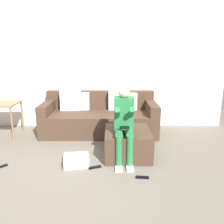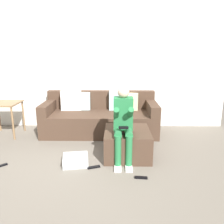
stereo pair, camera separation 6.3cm
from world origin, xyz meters
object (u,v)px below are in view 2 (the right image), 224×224
(storage_bin, at_px, (76,160))
(remote_under_side_table, at_px, (2,166))
(ottoman, at_px, (127,143))
(person_seated, at_px, (123,121))
(couch_sectional, at_px, (100,117))
(remote_by_storage_bin, at_px, (94,167))
(side_table, at_px, (4,107))
(remote_near_ottoman, at_px, (141,178))

(storage_bin, xyz_separation_m, remote_under_side_table, (-1.08, -0.07, -0.06))
(ottoman, xyz_separation_m, person_seated, (-0.07, -0.18, 0.43))
(couch_sectional, relative_size, remote_under_side_table, 14.32)
(ottoman, xyz_separation_m, remote_under_side_table, (-1.86, -0.42, -0.20))
(person_seated, xyz_separation_m, remote_under_side_table, (-1.79, -0.23, -0.63))
(couch_sectional, xyz_separation_m, remote_by_storage_bin, (0.01, -1.57, -0.30))
(person_seated, bearing_deg, storage_bin, -167.40)
(person_seated, relative_size, remote_under_side_table, 7.12)
(couch_sectional, xyz_separation_m, ottoman, (0.51, -1.13, -0.10))
(remote_by_storage_bin, distance_m, remote_under_side_table, 1.36)
(side_table, height_order, remote_under_side_table, side_table)
(remote_near_ottoman, height_order, remote_under_side_table, same)
(storage_bin, bearing_deg, remote_by_storage_bin, -19.73)
(remote_under_side_table, bearing_deg, remote_by_storage_bin, -44.14)
(person_seated, xyz_separation_m, remote_near_ottoman, (0.23, -0.54, -0.63))
(person_seated, height_order, storage_bin, person_seated)
(person_seated, bearing_deg, side_table, 154.61)
(ottoman, relative_size, side_table, 1.18)
(ottoman, height_order, side_table, side_table)
(storage_bin, height_order, remote_under_side_table, storage_bin)
(remote_near_ottoman, bearing_deg, person_seated, 118.63)
(couch_sectional, bearing_deg, remote_by_storage_bin, -89.78)
(ottoman, relative_size, remote_near_ottoman, 4.60)
(couch_sectional, height_order, remote_near_ottoman, couch_sectional)
(side_table, xyz_separation_m, remote_near_ottoman, (2.54, -1.64, -0.56))
(remote_by_storage_bin, height_order, remote_under_side_table, same)
(person_seated, bearing_deg, ottoman, 68.20)
(side_table, xyz_separation_m, remote_under_side_table, (0.53, -1.33, -0.56))
(remote_by_storage_bin, bearing_deg, storage_bin, 140.21)
(remote_by_storage_bin, xyz_separation_m, remote_under_side_table, (-1.36, 0.03, 0.00))
(remote_under_side_table, bearing_deg, couch_sectional, 5.67)
(remote_by_storage_bin, bearing_deg, side_table, 124.22)
(couch_sectional, distance_m, ottoman, 1.24)
(side_table, bearing_deg, storage_bin, -38.00)
(remote_near_ottoman, relative_size, remote_by_storage_bin, 0.91)
(storage_bin, height_order, remote_near_ottoman, storage_bin)
(couch_sectional, xyz_separation_m, remote_under_side_table, (-1.35, -1.54, -0.30))
(side_table, relative_size, remote_by_storage_bin, 3.56)
(couch_sectional, xyz_separation_m, person_seated, (0.43, -1.31, 0.33))
(person_seated, relative_size, storage_bin, 3.14)
(couch_sectional, distance_m, remote_by_storage_bin, 1.60)
(person_seated, bearing_deg, couch_sectional, 108.34)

